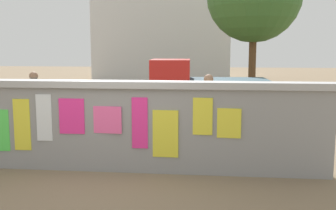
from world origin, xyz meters
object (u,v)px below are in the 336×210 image
auto_rickshaw_truck (202,90)px  bicycle_near (101,110)px  person_walking (208,102)px  person_bystander (35,97)px  motorcycle (135,119)px

auto_rickshaw_truck → bicycle_near: bearing=-162.9°
auto_rickshaw_truck → bicycle_near: (-3.00, -0.93, -0.54)m
person_walking → person_bystander: bearing=173.4°
auto_rickshaw_truck → bicycle_near: size_ratio=2.14×
bicycle_near → person_walking: bearing=-37.8°
auto_rickshaw_truck → bicycle_near: auto_rickshaw_truck is taller
auto_rickshaw_truck → motorcycle: 3.43m
person_walking → person_bystander: (-4.41, 0.51, 0.00)m
motorcycle → bicycle_near: bearing=124.2°
auto_rickshaw_truck → person_bystander: 5.10m
person_walking → motorcycle: bearing=167.1°
motorcycle → auto_rickshaw_truck: bearing=62.5°
motorcycle → person_walking: (1.81, -0.41, 0.52)m
person_walking → person_bystander: size_ratio=1.00×
auto_rickshaw_truck → motorcycle: bearing=-117.5°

